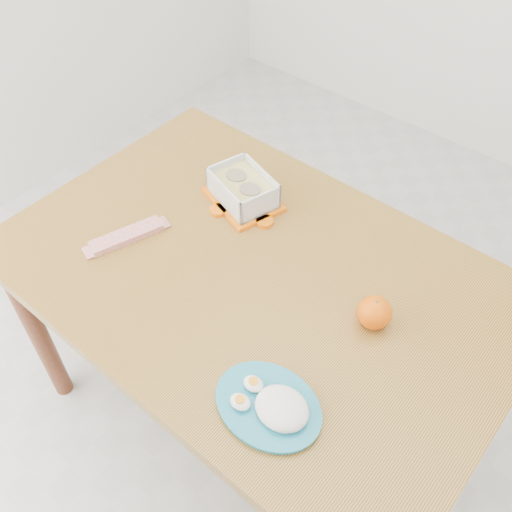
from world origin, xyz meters
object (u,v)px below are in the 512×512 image
Objects in this scene: dining_table at (256,294)px; orange_fruit at (374,312)px; rice_plate at (272,405)px; food_container at (243,189)px.

dining_table is 0.34m from orange_fruit.
rice_plate is at bearing -44.75° from dining_table.
orange_fruit is (0.31, 0.05, 0.13)m from dining_table.
food_container reaches higher than rice_plate.
food_container is 0.65m from rice_plate.
food_container is at bearing 165.29° from orange_fruit.
orange_fruit is 0.33m from rice_plate.
rice_plate reaches higher than dining_table.
dining_table is at bearing -25.69° from food_container.
rice_plate is at bearing -97.49° from orange_fruit.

